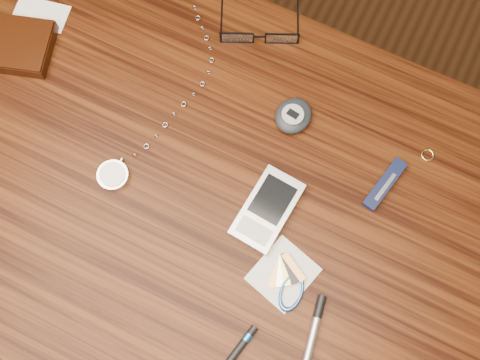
{
  "coord_description": "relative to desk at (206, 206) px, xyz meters",
  "views": [
    {
      "loc": [
        0.17,
        -0.21,
        1.64
      ],
      "look_at": [
        0.05,
        0.04,
        0.76
      ],
      "focal_mm": 45.0,
      "sensor_mm": 36.0,
      "label": 1
    }
  ],
  "objects": [
    {
      "name": "ground",
      "position": [
        0.0,
        0.0,
        -0.65
      ],
      "size": [
        3.8,
        3.8,
        0.0
      ],
      "primitive_type": "plane",
      "color": "#472814",
      "rests_on": "ground"
    },
    {
      "name": "desk",
      "position": [
        0.0,
        0.0,
        0.0
      ],
      "size": [
        1.0,
        0.7,
        0.75
      ],
      "color": "#3A1909",
      "rests_on": "ground"
    },
    {
      "name": "wallet_and_card",
      "position": [
        -0.39,
        0.08,
        0.11
      ],
      "size": [
        0.14,
        0.17,
        0.03
      ],
      "color": "black",
      "rests_on": "desk"
    },
    {
      "name": "eyeglasses",
      "position": [
        -0.04,
        0.28,
        0.12
      ],
      "size": [
        0.18,
        0.18,
        0.03
      ],
      "color": "black",
      "rests_on": "desk"
    },
    {
      "name": "gold_ring",
      "position": [
        0.29,
        0.21,
        0.1
      ],
      "size": [
        0.03,
        0.03,
        0.0
      ],
      "primitive_type": "torus",
      "rotation": [
        0.0,
        0.0,
        -0.26
      ],
      "color": "#F0D274",
      "rests_on": "desk"
    },
    {
      "name": "pocket_watch",
      "position": [
        -0.13,
        -0.03,
        0.11
      ],
      "size": [
        0.1,
        0.37,
        0.02
      ],
      "color": "#B7B8BC",
      "rests_on": "desk"
    },
    {
      "name": "pda_phone",
      "position": [
        0.1,
        0.01,
        0.11
      ],
      "size": [
        0.08,
        0.13,
        0.02
      ],
      "color": "#B8B8BC",
      "rests_on": "desk"
    },
    {
      "name": "pedometer",
      "position": [
        0.08,
        0.17,
        0.11
      ],
      "size": [
        0.06,
        0.07,
        0.03
      ],
      "color": "black",
      "rests_on": "desk"
    },
    {
      "name": "notepad_keys",
      "position": [
        0.18,
        -0.07,
        0.11
      ],
      "size": [
        0.1,
        0.11,
        0.01
      ],
      "color": "white",
      "rests_on": "desk"
    },
    {
      "name": "pocket_knife",
      "position": [
        0.25,
        0.13,
        0.11
      ],
      "size": [
        0.04,
        0.1,
        0.01
      ],
      "color": "#101433",
      "rests_on": "desk"
    },
    {
      "name": "silver_pen",
      "position": [
        0.24,
        -0.13,
        0.11
      ],
      "size": [
        0.04,
        0.15,
        0.01
      ],
      "color": "#BBBCC1",
      "rests_on": "desk"
    },
    {
      "name": "black_blue_pen",
      "position": [
        0.15,
        -0.19,
        0.11
      ],
      "size": [
        0.03,
        0.08,
        0.01
      ],
      "color": "black",
      "rests_on": "desk"
    }
  ]
}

